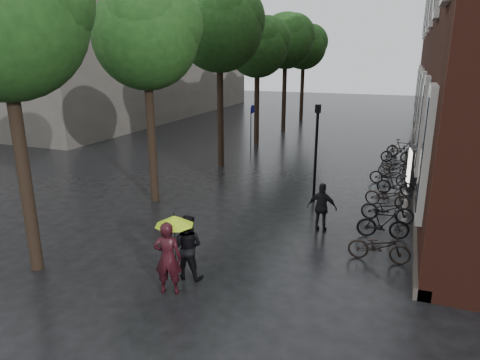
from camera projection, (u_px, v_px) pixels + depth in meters
The scene contains 11 objects.
ground at pixel (143, 321), 9.21m from camera, with size 120.00×120.00×0.00m, color black.
bg_building at pixel (108, 39), 39.97m from camera, with size 16.00×30.00×14.00m, color #47423D.
street_trees at pixel (240, 39), 23.06m from camera, with size 4.33×34.03×8.91m.
person_burgundy at pixel (168, 258), 10.08m from camera, with size 0.66×0.44×1.82m, color black.
person_black at pixel (187, 247), 10.81m from camera, with size 0.83×0.64×1.70m, color black.
lime_umbrella at pixel (174, 220), 10.26m from camera, with size 0.96×0.96×1.42m.
pedestrian_walking at pixel (322, 208), 13.72m from camera, with size 0.95×0.39×1.62m, color black.
parked_bicycles at pixel (393, 181), 17.86m from camera, with size 2.13×14.30×1.00m.
ad_lightbox at pixel (412, 168), 18.14m from camera, with size 0.28×1.19×1.80m.
lamp_post at pixel (316, 144), 16.13m from camera, with size 0.19×0.19×3.77m.
cycle_sign at pixel (252, 121), 25.20m from camera, with size 0.14×0.50×2.73m.
Camera 1 is at (4.85, -6.68, 5.51)m, focal length 32.00 mm.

